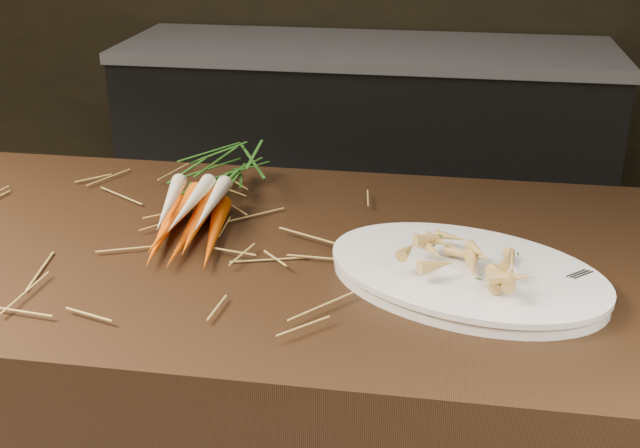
{
  "coord_description": "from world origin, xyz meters",
  "views": [
    {
      "loc": [
        0.61,
        -0.78,
        1.42
      ],
      "look_at": [
        0.44,
        0.26,
        0.96
      ],
      "focal_mm": 45.0,
      "sensor_mm": 36.0,
      "label": 1
    }
  ],
  "objects": [
    {
      "name": "straw_bedding",
      "position": [
        0.0,
        0.3,
        0.91
      ],
      "size": [
        1.4,
        0.6,
        0.02
      ],
      "primitive_type": null,
      "color": "olive",
      "rests_on": "main_counter"
    },
    {
      "name": "roasted_veg_heap",
      "position": [
        0.65,
        0.23,
        0.94
      ],
      "size": [
        0.23,
        0.2,
        0.04
      ],
      "primitive_type": null,
      "rotation": [
        0.0,
        0.0,
        -0.38
      ],
      "color": "#A27237",
      "rests_on": "serving_platter"
    },
    {
      "name": "serving_platter",
      "position": [
        0.65,
        0.23,
        0.91
      ],
      "size": [
        0.46,
        0.39,
        0.02
      ],
      "primitive_type": null,
      "rotation": [
        0.0,
        0.0,
        -0.38
      ],
      "color": "white",
      "rests_on": "main_counter"
    },
    {
      "name": "back_counter",
      "position": [
        0.3,
        2.18,
        0.42
      ],
      "size": [
        1.82,
        0.62,
        0.84
      ],
      "color": "black",
      "rests_on": "ground"
    },
    {
      "name": "serving_fork",
      "position": [
        0.77,
        0.16,
        0.92
      ],
      "size": [
        0.12,
        0.11,
        0.0
      ],
      "primitive_type": "cube",
      "rotation": [
        0.0,
        0.0,
        -0.83
      ],
      "color": "silver",
      "rests_on": "serving_platter"
    },
    {
      "name": "root_veg_bunch",
      "position": [
        0.22,
        0.42,
        0.94
      ],
      "size": [
        0.17,
        0.45,
        0.08
      ],
      "rotation": [
        0.0,
        0.0,
        0.06
      ],
      "color": "#ED4301",
      "rests_on": "main_counter"
    }
  ]
}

